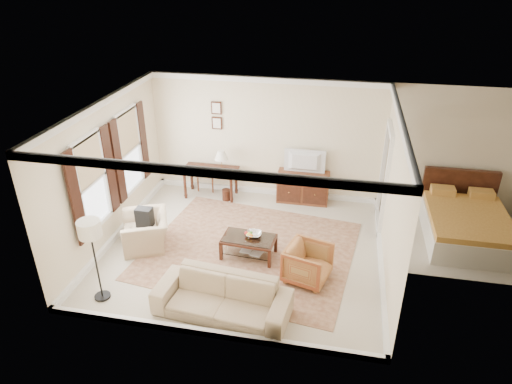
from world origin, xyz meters
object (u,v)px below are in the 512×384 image
(writing_desk, at_px, (210,173))
(club_armchair, at_px, (145,226))
(tv, at_px, (305,155))
(coffee_table, at_px, (249,242))
(sideboard, at_px, (303,187))
(striped_armchair, at_px, (308,262))
(sofa, at_px, (222,292))

(writing_desk, distance_m, club_armchair, 2.45)
(tv, bearing_deg, writing_desk, 3.69)
(club_armchair, bearing_deg, coffee_table, 66.53)
(sideboard, xyz_separation_m, striped_armchair, (0.41, -2.99, 0.01))
(sideboard, bearing_deg, writing_desk, -175.80)
(tv, relative_size, club_armchair, 0.90)
(sideboard, bearing_deg, striped_armchair, -82.23)
(writing_desk, height_order, striped_armchair, striped_armchair)
(writing_desk, xyz_separation_m, tv, (2.24, 0.14, 0.60))
(sofa, bearing_deg, club_armchair, 147.31)
(tv, bearing_deg, sofa, 78.05)
(sideboard, distance_m, tv, 0.83)
(sideboard, height_order, coffee_table, sideboard)
(coffee_table, bearing_deg, sofa, -92.88)
(coffee_table, bearing_deg, sideboard, 72.33)
(sideboard, height_order, sofa, sofa)
(writing_desk, bearing_deg, sideboard, 4.20)
(writing_desk, xyz_separation_m, sofa, (1.36, -3.99, -0.17))
(coffee_table, relative_size, striped_armchair, 1.38)
(coffee_table, xyz_separation_m, striped_armchair, (1.20, -0.50, 0.06))
(striped_armchair, xyz_separation_m, sofa, (-1.28, -1.17, 0.05))
(striped_armchair, xyz_separation_m, club_armchair, (-3.33, 0.48, 0.06))
(club_armchair, bearing_deg, writing_desk, 139.64)
(coffee_table, distance_m, striped_armchair, 1.30)
(coffee_table, distance_m, club_armchair, 2.13)
(striped_armchair, bearing_deg, tv, 23.40)
(striped_armchair, bearing_deg, sideboard, 23.35)
(sideboard, bearing_deg, club_armchair, -139.31)
(writing_desk, relative_size, sideboard, 1.08)
(coffee_table, relative_size, club_armchair, 1.04)
(tv, distance_m, club_armchair, 3.91)
(sideboard, distance_m, club_armchair, 3.85)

